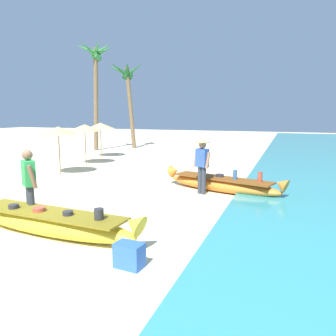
# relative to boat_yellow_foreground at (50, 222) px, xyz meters

# --- Properties ---
(ground_plane) EXTENTS (80.00, 80.00, 0.00)m
(ground_plane) POSITION_rel_boat_yellow_foreground_xyz_m (-0.86, 0.57, -0.26)
(ground_plane) COLOR beige
(boat_yellow_foreground) EXTENTS (4.35, 0.93, 0.75)m
(boat_yellow_foreground) POSITION_rel_boat_yellow_foreground_xyz_m (0.00, 0.00, 0.00)
(boat_yellow_foreground) COLOR yellow
(boat_yellow_foreground) RESTS_ON ground
(boat_orange_midground) EXTENTS (4.01, 1.72, 0.75)m
(boat_orange_midground) POSITION_rel_boat_yellow_foreground_xyz_m (2.54, 4.81, -0.01)
(boat_orange_midground) COLOR orange
(boat_orange_midground) RESTS_ON ground
(person_vendor_hatted) EXTENTS (0.58, 0.44, 1.71)m
(person_vendor_hatted) POSITION_rel_boat_yellow_foreground_xyz_m (2.01, 4.35, 0.72)
(person_vendor_hatted) COLOR #333842
(person_vendor_hatted) RESTS_ON ground
(person_tourist_customer) EXTENTS (0.56, 0.47, 1.66)m
(person_tourist_customer) POSITION_rel_boat_yellow_foreground_xyz_m (-0.77, 0.33, 0.67)
(person_tourist_customer) COLOR #333842
(person_tourist_customer) RESTS_ON ground
(parasol_row_0) EXTENTS (1.60, 1.60, 1.91)m
(parasol_row_0) POSITION_rel_boat_yellow_foreground_xyz_m (-4.16, 5.49, 1.48)
(parasol_row_0) COLOR #8E6B47
(parasol_row_0) RESTS_ON ground
(parasol_row_1) EXTENTS (1.60, 1.60, 1.91)m
(parasol_row_1) POSITION_rel_boat_yellow_foreground_xyz_m (-4.74, 8.11, 1.48)
(parasol_row_1) COLOR #8E6B47
(parasol_row_1) RESTS_ON ground
(parasol_row_2) EXTENTS (1.60, 1.60, 1.91)m
(parasol_row_2) POSITION_rel_boat_yellow_foreground_xyz_m (-5.46, 10.62, 1.48)
(parasol_row_2) COLOR #8E6B47
(parasol_row_2) RESTS_ON ground
(palm_tree_tall_inland) EXTENTS (2.82, 2.44, 5.91)m
(palm_tree_tall_inland) POSITION_rel_boat_yellow_foreground_xyz_m (-6.33, 15.60, 4.44)
(palm_tree_tall_inland) COLOR brown
(palm_tree_tall_inland) RESTS_ON ground
(palm_tree_leaning_seaward) EXTENTS (2.42, 2.55, 6.86)m
(palm_tree_leaning_seaward) POSITION_rel_boat_yellow_foreground_xyz_m (-7.45, 13.42, 5.29)
(palm_tree_leaning_seaward) COLOR brown
(palm_tree_leaning_seaward) RESTS_ON ground
(cooler_box) EXTENTS (0.47, 0.33, 0.40)m
(cooler_box) POSITION_rel_boat_yellow_foreground_xyz_m (2.16, -0.70, -0.06)
(cooler_box) COLOR blue
(cooler_box) RESTS_ON ground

